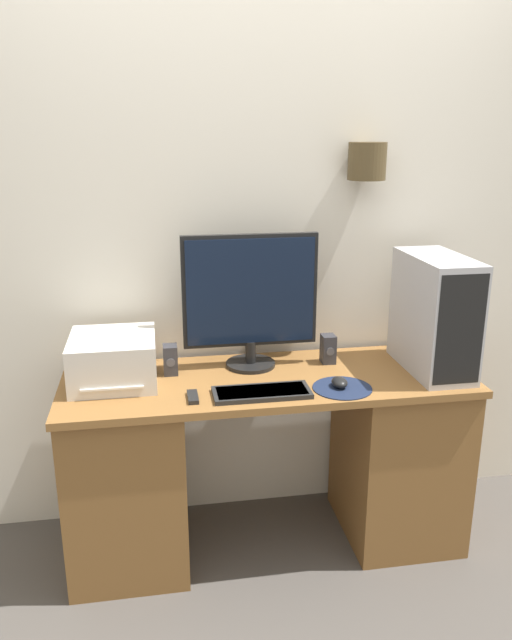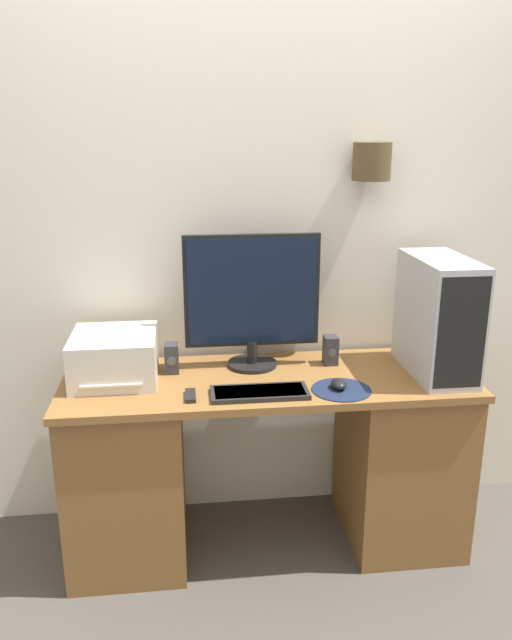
# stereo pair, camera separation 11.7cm
# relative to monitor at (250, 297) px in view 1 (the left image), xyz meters

# --- Properties ---
(ground_plane) EXTENTS (12.00, 12.00, 0.00)m
(ground_plane) POSITION_rel_monitor_xyz_m (0.05, -0.43, -1.07)
(ground_plane) COLOR #4C4742
(wall_back) EXTENTS (6.40, 0.21, 2.70)m
(wall_back) POSITION_rel_monitor_xyz_m (0.05, 0.20, 0.28)
(wall_back) COLOR silver
(wall_back) RESTS_ON ground_plane
(desk) EXTENTS (1.65, 0.57, 0.77)m
(desk) POSITION_rel_monitor_xyz_m (0.05, -0.14, -0.67)
(desk) COLOR brown
(desk) RESTS_ON ground_plane
(monitor) EXTENTS (0.56, 0.21, 0.56)m
(monitor) POSITION_rel_monitor_xyz_m (0.00, 0.00, 0.00)
(monitor) COLOR black
(monitor) RESTS_ON desk
(keyboard) EXTENTS (0.37, 0.15, 0.02)m
(keyboard) POSITION_rel_monitor_xyz_m (-0.01, -0.31, -0.29)
(keyboard) COLOR black
(keyboard) RESTS_ON desk
(mousepad) EXTENTS (0.23, 0.23, 0.00)m
(mousepad) POSITION_rel_monitor_xyz_m (0.31, -0.30, -0.30)
(mousepad) COLOR #19233D
(mousepad) RESTS_ON desk
(mouse) EXTENTS (0.06, 0.09, 0.04)m
(mouse) POSITION_rel_monitor_xyz_m (0.30, -0.29, -0.28)
(mouse) COLOR black
(mouse) RESTS_ON mousepad
(computer_tower) EXTENTS (0.21, 0.45, 0.48)m
(computer_tower) POSITION_rel_monitor_xyz_m (0.73, -0.16, -0.06)
(computer_tower) COLOR #B2B2B7
(computer_tower) RESTS_ON desk
(printer) EXTENTS (0.33, 0.35, 0.19)m
(printer) POSITION_rel_monitor_xyz_m (-0.56, -0.08, -0.21)
(printer) COLOR beige
(printer) RESTS_ON desk
(speaker_left) EXTENTS (0.06, 0.07, 0.12)m
(speaker_left) POSITION_rel_monitor_xyz_m (-0.34, -0.04, -0.24)
(speaker_left) COLOR #2D2D33
(speaker_left) RESTS_ON desk
(speaker_right) EXTENTS (0.06, 0.07, 0.12)m
(speaker_right) POSITION_rel_monitor_xyz_m (0.33, -0.02, -0.24)
(speaker_right) COLOR #2D2D33
(speaker_right) RESTS_ON desk
(remote_control) EXTENTS (0.04, 0.11, 0.02)m
(remote_control) POSITION_rel_monitor_xyz_m (-0.27, -0.30, -0.29)
(remote_control) COLOR black
(remote_control) RESTS_ON desk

